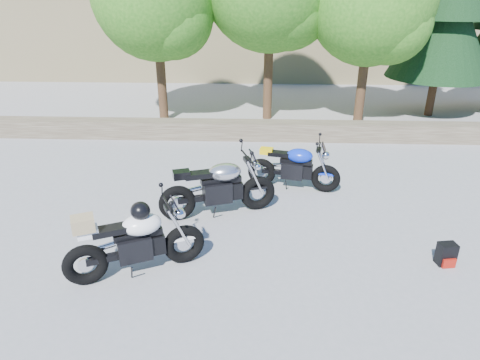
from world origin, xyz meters
name	(u,v)px	position (x,y,z in m)	size (l,w,h in m)	color
ground	(225,246)	(0.00, 0.00, 0.00)	(90.00, 90.00, 0.00)	gray
stone_wall	(240,130)	(0.00, 5.50, 0.25)	(22.00, 0.55, 0.50)	#4D4233
tree_decid_right	(376,4)	(3.71, 6.94, 3.50)	(3.54, 3.54, 5.41)	#382314
silver_bike	(219,188)	(-0.19, 1.08, 0.54)	(2.16, 0.94, 1.11)	black
white_bike	(134,240)	(-1.26, -0.78, 0.57)	(1.96, 1.03, 1.16)	black
blue_bike	(294,167)	(1.28, 2.28, 0.48)	(1.95, 0.70, 0.99)	black
backpack	(446,254)	(3.44, -0.36, 0.17)	(0.29, 0.26, 0.36)	black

